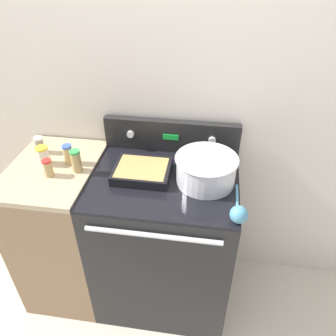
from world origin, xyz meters
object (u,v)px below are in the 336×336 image
at_px(mixing_bowl, 206,168).
at_px(spice_jar_red_cap, 48,168).
at_px(ladle, 239,213).
at_px(casserole_dish, 142,171).
at_px(spice_jar_yellow_cap, 43,155).
at_px(spice_jar_blue_cap, 68,154).
at_px(spice_jar_white_cap, 40,145).
at_px(spice_jar_green_cap, 76,161).

bearing_deg(mixing_bowl, spice_jar_red_cap, -173.92).
relative_size(mixing_bowl, ladle, 1.09).
xyz_separation_m(casserole_dish, spice_jar_yellow_cap, (-0.55, 0.01, 0.04)).
xyz_separation_m(spice_jar_blue_cap, spice_jar_white_cap, (-0.21, 0.08, -0.01)).
relative_size(casserole_dish, spice_jar_blue_cap, 2.57).
bearing_deg(mixing_bowl, spice_jar_green_cap, -178.02).
distance_m(mixing_bowl, spice_jar_yellow_cap, 0.88).
bearing_deg(spice_jar_red_cap, spice_jar_blue_cap, 64.71).
relative_size(mixing_bowl, spice_jar_blue_cap, 2.79).
bearing_deg(mixing_bowl, casserole_dish, 179.59).
bearing_deg(casserole_dish, spice_jar_blue_cap, 174.97).
bearing_deg(casserole_dish, spice_jar_green_cap, -175.72).
relative_size(ladle, spice_jar_white_cap, 2.90).
bearing_deg(mixing_bowl, spice_jar_yellow_cap, 179.13).
bearing_deg(ladle, spice_jar_red_cap, 169.83).
distance_m(spice_jar_green_cap, spice_jar_blue_cap, 0.09).
xyz_separation_m(mixing_bowl, ladle, (0.16, -0.26, -0.04)).
xyz_separation_m(mixing_bowl, spice_jar_blue_cap, (-0.75, 0.04, -0.01)).
bearing_deg(spice_jar_green_cap, mixing_bowl, 1.98).
xyz_separation_m(ladle, spice_jar_blue_cap, (-0.91, 0.30, 0.03)).
xyz_separation_m(ladle, spice_jar_green_cap, (-0.84, 0.24, 0.04)).
distance_m(ladle, spice_jar_yellow_cap, 1.07).
distance_m(ladle, spice_jar_green_cap, 0.87).
height_order(ladle, spice_jar_blue_cap, spice_jar_blue_cap).
bearing_deg(ladle, spice_jar_green_cap, 164.26).
xyz_separation_m(spice_jar_green_cap, spice_jar_yellow_cap, (-0.20, 0.04, -0.01)).
xyz_separation_m(casserole_dish, spice_jar_green_cap, (-0.34, -0.03, 0.05)).
height_order(mixing_bowl, spice_jar_yellow_cap, mixing_bowl).
relative_size(casserole_dish, spice_jar_green_cap, 2.33).
height_order(ladle, spice_jar_yellow_cap, spice_jar_yellow_cap).
xyz_separation_m(mixing_bowl, spice_jar_red_cap, (-0.81, -0.09, -0.02)).
height_order(mixing_bowl, casserole_dish, mixing_bowl).
bearing_deg(spice_jar_blue_cap, spice_jar_green_cap, -41.40).
xyz_separation_m(spice_jar_green_cap, spice_jar_white_cap, (-0.28, 0.14, -0.01)).
distance_m(casserole_dish, spice_jar_yellow_cap, 0.55).
height_order(spice_jar_blue_cap, spice_jar_yellow_cap, spice_jar_blue_cap).
bearing_deg(spice_jar_white_cap, spice_jar_green_cap, -27.23).
bearing_deg(ladle, spice_jar_blue_cap, 161.82).
height_order(mixing_bowl, spice_jar_blue_cap, mixing_bowl).
bearing_deg(spice_jar_red_cap, spice_jar_green_cap, 25.75).
relative_size(mixing_bowl, spice_jar_red_cap, 3.25).
distance_m(ladle, spice_jar_white_cap, 1.18).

